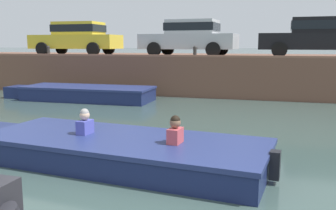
# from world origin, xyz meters

# --- Properties ---
(ground_plane) EXTENTS (400.00, 400.00, 0.00)m
(ground_plane) POSITION_xyz_m (0.00, 6.41, 0.00)
(ground_plane) COLOR #384C47
(far_quay_wall) EXTENTS (60.00, 6.00, 1.65)m
(far_quay_wall) POSITION_xyz_m (0.00, 15.81, 0.83)
(far_quay_wall) COLOR brown
(far_quay_wall) RESTS_ON ground
(far_wall_coping) EXTENTS (60.00, 0.24, 0.08)m
(far_wall_coping) POSITION_xyz_m (0.00, 12.93, 1.69)
(far_wall_coping) COLOR brown
(far_wall_coping) RESTS_ON far_quay_wall
(boat_moored_west_navy) EXTENTS (6.06, 1.86, 0.54)m
(boat_moored_west_navy) POSITION_xyz_m (-5.49, 10.98, 0.27)
(boat_moored_west_navy) COLOR navy
(boat_moored_west_navy) RESTS_ON ground
(motorboat_passing) EXTENTS (6.47, 2.55, 0.97)m
(motorboat_passing) POSITION_xyz_m (-1.12, 4.13, 0.25)
(motorboat_passing) COLOR navy
(motorboat_passing) RESTS_ON ground
(car_leftmost_yellow) EXTENTS (4.21, 1.98, 1.54)m
(car_leftmost_yellow) POSITION_xyz_m (-7.40, 14.12, 2.50)
(car_leftmost_yellow) COLOR yellow
(car_leftmost_yellow) RESTS_ON far_quay_wall
(car_left_inner_silver) EXTENTS (4.19, 2.13, 1.54)m
(car_left_inner_silver) POSITION_xyz_m (-1.89, 14.12, 2.50)
(car_left_inner_silver) COLOR #B7BABC
(car_left_inner_silver) RESTS_ON far_quay_wall
(car_centre_black) EXTENTS (4.31, 2.06, 1.54)m
(car_centre_black) POSITION_xyz_m (3.26, 14.12, 2.50)
(car_centre_black) COLOR black
(car_centre_black) RESTS_ON far_quay_wall
(mooring_bollard_west) EXTENTS (0.15, 0.15, 0.45)m
(mooring_bollard_west) POSITION_xyz_m (-8.29, 13.06, 1.89)
(mooring_bollard_west) COLOR #2D2B28
(mooring_bollard_west) RESTS_ON far_quay_wall
(mooring_bollard_mid) EXTENTS (0.15, 0.15, 0.45)m
(mooring_bollard_mid) POSITION_xyz_m (-1.45, 13.06, 1.89)
(mooring_bollard_mid) COLOR #2D2B28
(mooring_bollard_mid) RESTS_ON far_quay_wall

